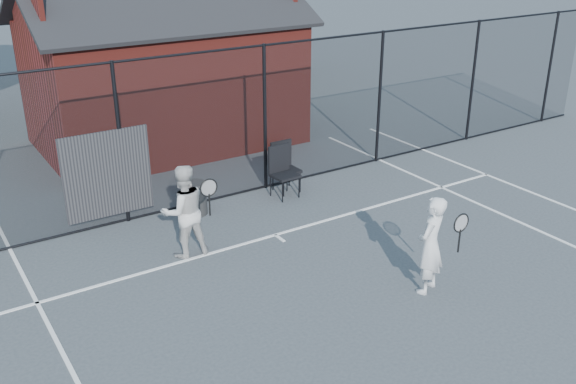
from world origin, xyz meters
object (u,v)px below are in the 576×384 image
player_back (184,211)px  waste_bin (195,198)px  chair_left (285,173)px  chair_right (286,168)px  clubhouse (164,79)px  player_front (431,245)px

player_back → waste_bin: bearing=59.3°
chair_left → chair_right: 0.29m
clubhouse → waste_bin: 4.76m
chair_left → clubhouse: bearing=93.6°
player_front → player_back: size_ratio=0.96×
player_front → waste_bin: bearing=111.8°
chair_left → player_front: bearing=-95.0°
clubhouse → chair_right: 4.60m
player_back → waste_bin: size_ratio=2.49×
chair_left → waste_bin: (-1.87, 0.22, -0.19)m
chair_left → waste_bin: bearing=169.7°
player_back → waste_bin: player_back is taller
player_front → player_back: player_back is taller
player_back → chair_left: 2.96m
clubhouse → player_back: bearing=-110.1°
waste_bin → chair_left: bearing=-6.8°
player_back → chair_right: bearing=25.9°
player_back → waste_bin: (0.83, 1.40, -0.48)m
clubhouse → player_front: (0.47, -8.81, -0.84)m
clubhouse → chair_right: size_ratio=6.39×
chair_left → player_back: bearing=-160.0°
player_front → chair_left: player_front is taller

